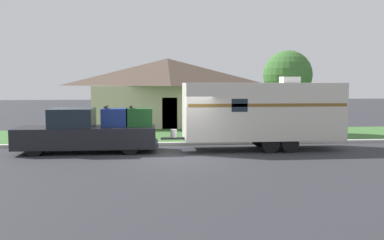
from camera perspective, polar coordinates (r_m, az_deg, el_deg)
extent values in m
plane|color=#2D2D33|center=(17.56, -0.86, -5.14)|extent=(120.00, 120.00, 0.00)
cube|color=beige|center=(21.24, -1.71, -3.17)|extent=(80.00, 0.30, 0.14)
cube|color=#3D6B33|center=(24.86, -2.29, -2.09)|extent=(80.00, 7.00, 0.03)
cube|color=beige|center=(31.26, -3.26, 1.99)|extent=(10.16, 6.25, 2.87)
pyramid|color=#4C3D33|center=(31.23, -3.28, 6.41)|extent=(10.97, 6.75, 1.95)
cube|color=#4C3828|center=(28.20, -2.99, 0.87)|extent=(1.00, 0.06, 2.10)
cylinder|color=black|center=(19.20, -20.33, -3.30)|extent=(0.84, 0.28, 0.84)
cylinder|color=black|center=(20.79, -19.19, -2.65)|extent=(0.84, 0.28, 0.84)
cylinder|color=black|center=(18.60, -8.27, -3.30)|extent=(0.84, 0.28, 0.84)
cylinder|color=black|center=(20.23, -8.06, -2.62)|extent=(0.84, 0.28, 0.84)
cube|color=black|center=(19.78, -17.46, -2.21)|extent=(3.58, 2.01, 0.91)
cube|color=#19232D|center=(19.57, -15.68, 0.31)|extent=(1.86, 1.85, 0.83)
cube|color=black|center=(19.39, -8.62, -2.18)|extent=(2.50, 2.01, 0.91)
cube|color=#333333|center=(19.41, -4.74, -3.13)|extent=(0.12, 1.81, 0.20)
cube|color=navy|center=(19.33, -10.28, 0.32)|extent=(1.15, 0.85, 0.80)
cube|color=black|center=(19.33, -11.39, 1.73)|extent=(0.10, 0.93, 0.08)
cube|color=#194C1E|center=(19.28, -7.02, 0.35)|extent=(1.15, 0.85, 0.80)
cube|color=black|center=(19.26, -8.13, 1.76)|extent=(0.10, 0.93, 0.08)
cylinder|color=black|center=(19.14, 10.44, -3.18)|extent=(0.79, 0.22, 0.79)
cylinder|color=black|center=(21.08, 8.91, -2.40)|extent=(0.79, 0.22, 0.79)
cylinder|color=black|center=(19.40, 12.90, -3.12)|extent=(0.79, 0.22, 0.79)
cylinder|color=black|center=(21.31, 11.16, -2.36)|extent=(0.79, 0.22, 0.79)
cube|color=beige|center=(19.93, 9.30, 1.23)|extent=(7.19, 2.31, 2.56)
cube|color=brown|center=(18.79, 10.23, 1.96)|extent=(7.04, 0.01, 0.14)
cube|color=#383838|center=(19.40, -2.61, -2.47)|extent=(1.06, 0.12, 0.10)
cylinder|color=silver|center=(19.38, -2.46, -1.79)|extent=(0.28, 0.28, 0.36)
cube|color=silver|center=(20.26, 12.91, 5.25)|extent=(0.80, 0.68, 0.28)
cube|color=#19232D|center=(18.48, 6.37, 1.96)|extent=(0.70, 0.01, 0.56)
cylinder|color=brown|center=(22.70, 10.33, -1.40)|extent=(0.09, 0.09, 1.17)
cube|color=#B2B2B2|center=(22.63, 10.36, 0.35)|extent=(0.48, 0.20, 0.22)
cylinder|color=brown|center=(26.26, 12.54, 0.83)|extent=(0.24, 0.24, 2.45)
sphere|color=#38662D|center=(26.20, 12.64, 5.89)|extent=(2.91, 2.91, 2.91)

